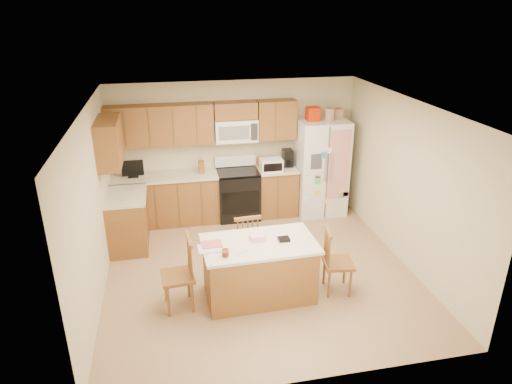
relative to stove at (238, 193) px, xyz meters
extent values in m
plane|color=#8A6D52|center=(0.00, -1.94, -0.47)|extent=(4.50, 4.50, 0.00)
cube|color=beige|center=(0.00, 0.31, 0.78)|extent=(4.50, 0.10, 2.50)
cube|color=beige|center=(0.00, -4.19, 0.78)|extent=(4.50, 0.10, 2.50)
cube|color=beige|center=(-2.25, -1.94, 0.78)|extent=(0.10, 4.50, 2.50)
cube|color=beige|center=(2.25, -1.94, 0.78)|extent=(0.10, 4.50, 2.50)
cube|color=white|center=(0.00, -1.94, 2.03)|extent=(4.50, 4.50, 0.04)
cube|color=olive|center=(-1.31, 0.01, -0.03)|extent=(1.87, 0.60, 0.88)
cube|color=olive|center=(0.74, 0.01, -0.03)|extent=(0.72, 0.60, 0.88)
cube|color=olive|center=(-1.95, -0.76, -0.03)|extent=(0.60, 0.95, 0.88)
cube|color=silver|center=(-1.31, 0.00, 0.43)|extent=(1.87, 0.64, 0.04)
cube|color=silver|center=(0.74, 0.00, 0.43)|extent=(0.72, 0.64, 0.04)
cube|color=silver|center=(-1.94, -0.76, 0.43)|extent=(0.64, 0.95, 0.04)
cube|color=olive|center=(-1.32, 0.15, 1.33)|extent=(1.85, 0.33, 0.70)
cube|color=olive|center=(0.75, 0.15, 1.33)|extent=(0.70, 0.33, 0.70)
cube|color=olive|center=(0.00, 0.15, 1.53)|extent=(0.76, 0.33, 0.29)
cube|color=olive|center=(-2.08, -0.76, 1.33)|extent=(0.33, 0.95, 0.70)
cube|color=brown|center=(-1.90, -0.02, 1.33)|extent=(0.02, 0.01, 0.66)
cube|color=brown|center=(-1.90, -0.29, -0.03)|extent=(0.02, 0.01, 0.84)
cube|color=brown|center=(-1.50, -0.02, 1.33)|extent=(0.02, 0.01, 0.66)
cube|color=brown|center=(-1.50, -0.29, -0.03)|extent=(0.02, 0.01, 0.84)
cube|color=brown|center=(-1.10, -0.02, 1.33)|extent=(0.02, 0.01, 0.66)
cube|color=brown|center=(-1.10, -0.29, -0.03)|extent=(0.02, 0.01, 0.84)
cube|color=brown|center=(-0.70, -0.02, 1.33)|extent=(0.01, 0.01, 0.66)
cube|color=brown|center=(-0.70, -0.29, -0.03)|extent=(0.01, 0.01, 0.84)
cube|color=brown|center=(0.70, -0.02, 1.33)|extent=(0.01, 0.01, 0.66)
cube|color=brown|center=(0.70, -0.29, -0.03)|extent=(0.01, 0.01, 0.84)
cube|color=white|center=(0.00, 0.12, 1.18)|extent=(0.76, 0.38, 0.40)
cube|color=slate|center=(-0.06, -0.07, 1.18)|extent=(0.54, 0.01, 0.24)
cube|color=#262626|center=(0.30, -0.07, 1.18)|extent=(0.12, 0.01, 0.30)
cube|color=olive|center=(-0.65, 0.01, 0.56)|extent=(0.10, 0.14, 0.22)
cube|color=black|center=(-1.85, 0.03, 0.46)|extent=(0.18, 0.12, 0.02)
cube|color=black|center=(-1.85, 0.03, 0.62)|extent=(0.38, 0.03, 0.28)
cube|color=#BE5C04|center=(0.58, 0.09, 0.54)|extent=(0.35, 0.22, 0.18)
cube|color=white|center=(0.60, -0.14, 0.56)|extent=(0.40, 0.28, 0.23)
cube|color=black|center=(0.60, -0.28, 0.56)|extent=(0.34, 0.01, 0.15)
cube|color=black|center=(0.96, 0.06, 0.61)|extent=(0.18, 0.22, 0.32)
cylinder|color=black|center=(0.96, -0.01, 0.54)|extent=(0.12, 0.12, 0.12)
cube|color=black|center=(0.00, -0.01, -0.03)|extent=(0.76, 0.64, 0.88)
cube|color=black|center=(0.00, -0.33, -0.05)|extent=(0.68, 0.01, 0.42)
cube|color=black|center=(0.00, -0.01, 0.43)|extent=(0.76, 0.64, 0.03)
cube|color=white|center=(0.00, 0.25, 0.56)|extent=(0.76, 0.10, 0.20)
cube|color=white|center=(1.57, -0.06, 0.43)|extent=(0.90, 0.75, 1.80)
cube|color=#4C4C4C|center=(1.57, -0.44, 0.43)|extent=(0.02, 0.01, 1.75)
cube|color=silver|center=(1.52, -0.47, 0.58)|extent=(0.02, 0.03, 0.55)
cube|color=silver|center=(1.62, -0.47, 0.58)|extent=(0.02, 0.03, 0.55)
cube|color=#3F3F44|center=(1.35, -0.44, 0.68)|extent=(0.20, 0.01, 0.28)
cube|color=#D84C59|center=(1.77, -0.44, 0.58)|extent=(0.42, 0.01, 1.30)
cube|color=#B82500|center=(1.37, -0.06, 1.45)|extent=(0.22, 0.22, 0.24)
cylinder|color=tan|center=(1.67, -0.11, 1.44)|extent=(0.18, 0.18, 0.22)
cube|color=#A07B5B|center=(1.85, 0.02, 1.42)|extent=(0.18, 0.20, 0.18)
cube|color=olive|center=(-0.13, -2.56, -0.08)|extent=(1.46, 0.85, 0.79)
cube|color=silver|center=(-0.13, -2.56, 0.33)|extent=(1.54, 0.93, 0.04)
cylinder|color=#B82500|center=(-0.62, -2.82, 0.38)|extent=(0.08, 0.08, 0.06)
cylinder|color=white|center=(-0.62, -2.82, 0.40)|extent=(0.09, 0.09, 0.09)
cube|color=#FFCDCA|center=(-0.13, -2.47, 0.39)|extent=(0.20, 0.16, 0.07)
cube|color=black|center=(0.20, -2.57, 0.37)|extent=(0.15, 0.12, 0.04)
cube|color=white|center=(-0.79, -2.60, 0.36)|extent=(0.31, 0.25, 0.01)
cube|color=#D84C4C|center=(-0.75, -2.52, 0.37)|extent=(0.27, 0.21, 0.01)
cylinder|color=white|center=(-0.40, -2.78, 0.36)|extent=(0.14, 0.05, 0.01)
cube|color=olive|center=(-1.22, -2.60, -0.01)|extent=(0.45, 0.47, 0.05)
cylinder|color=olive|center=(-1.39, -2.43, -0.25)|extent=(0.04, 0.04, 0.44)
cylinder|color=olive|center=(-1.36, -2.78, -0.25)|extent=(0.04, 0.04, 0.44)
cylinder|color=olive|center=(-1.08, -2.41, -0.25)|extent=(0.04, 0.04, 0.44)
cylinder|color=olive|center=(-1.05, -2.76, -0.25)|extent=(0.04, 0.04, 0.44)
cylinder|color=olive|center=(-1.06, -2.43, 0.26)|extent=(0.02, 0.02, 0.49)
cylinder|color=olive|center=(-1.06, -2.50, 0.26)|extent=(0.02, 0.02, 0.49)
cylinder|color=olive|center=(-1.05, -2.58, 0.26)|extent=(0.02, 0.02, 0.49)
cylinder|color=olive|center=(-1.04, -2.66, 0.26)|extent=(0.02, 0.02, 0.49)
cylinder|color=olive|center=(-1.04, -2.73, 0.26)|extent=(0.02, 0.02, 0.49)
cube|color=olive|center=(-1.05, -2.58, 0.51)|extent=(0.08, 0.41, 0.05)
cube|color=olive|center=(-0.19, -1.85, -0.03)|extent=(0.43, 0.41, 0.04)
cylinder|color=olive|center=(-0.04, -1.70, -0.26)|extent=(0.04, 0.04, 0.42)
cylinder|color=olive|center=(-0.37, -1.72, -0.26)|extent=(0.04, 0.04, 0.42)
cylinder|color=olive|center=(-0.02, -1.99, -0.26)|extent=(0.04, 0.04, 0.42)
cylinder|color=olive|center=(-0.35, -2.01, -0.26)|extent=(0.04, 0.04, 0.42)
cylinder|color=olive|center=(-0.04, -2.01, 0.22)|extent=(0.02, 0.02, 0.47)
cylinder|color=olive|center=(-0.11, -2.02, 0.22)|extent=(0.02, 0.02, 0.47)
cylinder|color=olive|center=(-0.18, -2.02, 0.22)|extent=(0.02, 0.02, 0.47)
cylinder|color=olive|center=(-0.26, -2.02, 0.22)|extent=(0.02, 0.02, 0.47)
cylinder|color=olive|center=(-0.33, -2.03, 0.22)|extent=(0.02, 0.02, 0.47)
cube|color=olive|center=(-0.18, -2.02, 0.45)|extent=(0.39, 0.06, 0.05)
cube|color=olive|center=(0.96, -2.66, -0.03)|extent=(0.45, 0.46, 0.04)
cylinder|color=olive|center=(1.08, -2.85, -0.26)|extent=(0.04, 0.04, 0.42)
cylinder|color=olive|center=(1.13, -2.52, -0.26)|extent=(0.04, 0.04, 0.42)
cylinder|color=olive|center=(0.79, -2.81, -0.26)|extent=(0.04, 0.04, 0.42)
cylinder|color=olive|center=(0.84, -2.48, -0.26)|extent=(0.04, 0.04, 0.42)
cylinder|color=olive|center=(0.78, -2.79, 0.22)|extent=(0.02, 0.02, 0.47)
cylinder|color=olive|center=(0.79, -2.71, 0.22)|extent=(0.02, 0.02, 0.47)
cylinder|color=olive|center=(0.80, -2.64, 0.22)|extent=(0.02, 0.02, 0.47)
cylinder|color=olive|center=(0.81, -2.57, 0.22)|extent=(0.02, 0.02, 0.47)
cylinder|color=olive|center=(0.82, -2.49, 0.22)|extent=(0.02, 0.02, 0.47)
cube|color=olive|center=(0.80, -2.64, 0.46)|extent=(0.09, 0.39, 0.05)
camera|label=1|loc=(-1.23, -7.75, 3.28)|focal=32.00mm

